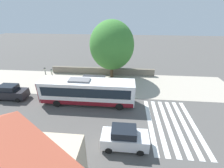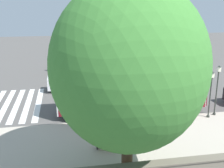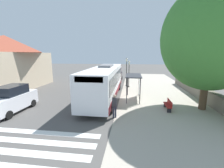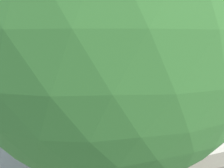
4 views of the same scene
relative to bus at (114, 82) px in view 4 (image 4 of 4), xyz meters
The scene contains 13 objects.
ground_plane 2.50m from the bus, 162.88° to the left, with size 120.00×120.00×0.00m, color #514F4C.
sidewalk_plaza 6.41m from the bus, behind, with size 9.00×44.00×0.02m.
crosswalk_stripes 11.02m from the bus, 71.88° to the left, with size 9.00×5.25×0.01m.
background_building 14.35m from the bus, 11.36° to the right, with size 7.38×11.42×7.17m.
bus is the anchor object (origin of this frame).
bus_shelter 3.21m from the bus, behind, with size 1.55×3.39×2.59m.
pedestrian 5.51m from the bus, 107.35° to the left, with size 0.34×0.24×1.80m.
bench 6.83m from the bus, 152.92° to the left, with size 0.40×1.63×0.88m.
street_lamp_near 6.85m from the bus, 107.73° to the right, with size 0.28×0.28×4.18m.
street_lamp_far 6.27m from the bus, 113.09° to the right, with size 0.28×0.28×3.82m.
shade_tree 10.14m from the bus, 164.51° to the left, with size 7.62×7.62×10.14m.
parked_car_behind_bus 11.21m from the bus, 90.71° to the right, with size 1.94×4.56×2.11m.
parked_car_far_lane 8.58m from the bus, 36.32° to the left, with size 1.95×4.26×2.18m.
Camera 4 is at (-12.17, 3.15, 5.86)m, focal length 24.00 mm.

